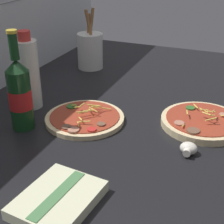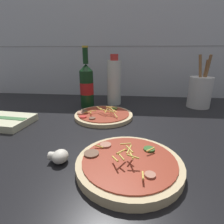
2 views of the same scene
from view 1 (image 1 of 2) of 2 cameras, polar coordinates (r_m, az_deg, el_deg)
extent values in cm
cube|color=black|center=(98.47, 0.25, -2.15)|extent=(160.00, 90.00, 2.50)
cylinder|color=beige|center=(98.50, 14.76, -1.63)|extent=(22.80, 22.80, 1.96)
cylinder|color=#9E3823|center=(97.98, 14.83, -1.05)|extent=(20.06, 20.06, 0.30)
cylinder|color=#B7755B|center=(100.96, 17.97, -0.41)|extent=(2.08, 2.08, 0.40)
cylinder|color=#336628|center=(102.42, 12.89, 0.66)|extent=(2.62, 2.62, 0.40)
cylinder|color=#B7755B|center=(93.38, 11.11, -1.82)|extent=(2.75, 2.75, 0.40)
cylinder|color=brown|center=(90.53, 13.34, -3.04)|extent=(3.38, 3.38, 0.40)
cylinder|color=#EFCC56|center=(97.32, 16.48, 0.14)|extent=(2.52, 0.63, 0.90)
cylinder|color=#EFCC56|center=(102.01, 13.76, 0.94)|extent=(2.07, 1.76, 0.53)
cylinder|color=#EFCC56|center=(96.79, 15.01, 0.26)|extent=(1.25, 2.80, 0.84)
cylinder|color=#EFCC56|center=(92.20, 11.80, -2.12)|extent=(2.08, 0.52, 0.82)
cylinder|color=#EFCC56|center=(95.24, 15.42, -0.27)|extent=(1.92, 2.72, 0.74)
cylinder|color=#EFCC56|center=(97.19, 16.14, 0.06)|extent=(0.95, 2.25, 0.41)
cylinder|color=#EFCC56|center=(96.80, 15.11, 0.34)|extent=(1.66, 2.11, 0.73)
cylinder|color=#EFCC56|center=(96.97, 12.40, -0.09)|extent=(2.63, 1.02, 0.40)
cylinder|color=#EFCC56|center=(94.52, 16.10, -1.16)|extent=(1.64, 2.92, 1.07)
cylinder|color=#EFCC56|center=(95.41, 16.29, -0.55)|extent=(1.47, 1.72, 0.73)
cylinder|color=beige|center=(98.05, -4.55, -1.10)|extent=(22.49, 22.49, 1.35)
cylinder|color=#9E3823|center=(97.67, -4.57, -0.67)|extent=(19.79, 19.79, 0.30)
cylinder|color=#B7755B|center=(90.30, -6.42, -2.95)|extent=(3.07, 3.07, 0.40)
cylinder|color=red|center=(90.05, -3.39, -2.90)|extent=(2.45, 2.45, 0.40)
cylinder|color=brown|center=(91.83, -7.57, -2.48)|extent=(2.64, 2.64, 0.40)
cylinder|color=brown|center=(92.44, -1.81, -2.03)|extent=(2.35, 2.35, 0.40)
cylinder|color=#336628|center=(102.89, -6.73, 0.94)|extent=(3.04, 3.04, 0.40)
cylinder|color=#EFCC56|center=(92.03, -5.63, -2.00)|extent=(2.40, 1.74, 0.44)
cylinder|color=#EFCC56|center=(93.65, -5.25, -1.14)|extent=(2.22, 2.22, 0.73)
cylinder|color=#EFCC56|center=(95.82, -4.04, 0.22)|extent=(2.19, 2.34, 0.51)
cylinder|color=#EFCC56|center=(99.57, -1.02, 0.59)|extent=(1.83, 2.78, 1.04)
cylinder|color=#EFCC56|center=(96.80, -4.82, 0.00)|extent=(2.48, 2.28, 0.74)
cylinder|color=#EFCC56|center=(100.21, -2.79, 1.08)|extent=(1.68, 2.35, 0.70)
cylinder|color=#EFCC56|center=(95.30, -5.02, -0.01)|extent=(2.41, 2.77, 0.78)
cylinder|color=#EFCC56|center=(97.68, -2.66, 0.80)|extent=(2.93, 1.72, 1.32)
cylinder|color=#EFCC56|center=(98.10, -3.67, 0.26)|extent=(2.79, 2.18, 1.12)
cylinder|color=#EFCC56|center=(98.87, -2.83, 0.86)|extent=(1.37, 1.98, 0.81)
cylinder|color=#EFCC56|center=(99.11, -5.10, 1.13)|extent=(2.87, 1.00, 0.63)
cylinder|color=#EFCC56|center=(92.67, -4.60, -1.60)|extent=(1.27, 3.16, 0.68)
cylinder|color=#EFCC56|center=(99.69, -5.67, 0.82)|extent=(2.41, 1.18, 1.05)
cylinder|color=#EFCC56|center=(102.63, -6.30, 1.14)|extent=(2.11, 0.83, 1.01)
cylinder|color=#EFCC56|center=(96.96, -3.14, 0.39)|extent=(0.81, 2.86, 1.06)
cylinder|color=#EFCC56|center=(99.19, -3.22, 1.13)|extent=(1.99, 3.09, 0.94)
cylinder|color=#143819|center=(94.30, -14.96, 1.93)|extent=(6.11, 6.11, 16.38)
cone|color=#143819|center=(90.81, -15.68, 7.49)|extent=(6.11, 6.11, 3.00)
cylinder|color=#143819|center=(89.41, -16.06, 10.41)|extent=(2.32, 2.32, 6.68)
cylinder|color=gold|center=(88.50, -16.37, 12.72)|extent=(2.67, 2.67, 0.80)
cylinder|color=red|center=(94.16, -14.98, 2.11)|extent=(6.17, 6.17, 5.24)
cylinder|color=silver|center=(105.53, -13.72, 6.03)|extent=(6.70, 6.70, 20.69)
cylinder|color=red|center=(102.12, -14.44, 12.20)|extent=(3.69, 3.69, 2.82)
cylinder|color=white|center=(83.45, 12.39, -6.48)|extent=(1.90, 1.90, 1.90)
ellipsoid|color=silver|center=(84.87, 12.62, -5.89)|extent=(3.59, 4.22, 2.95)
cylinder|color=silver|center=(137.92, -3.66, 10.08)|extent=(9.95, 9.95, 13.83)
cylinder|color=olive|center=(137.92, -3.96, 12.84)|extent=(2.30, 2.35, 15.66)
cylinder|color=olive|center=(137.49, -3.58, 13.28)|extent=(1.90, 3.71, 17.84)
cylinder|color=olive|center=(134.43, -3.61, 12.99)|extent=(3.55, 4.11, 17.84)
cube|color=beige|center=(69.43, -8.94, -14.20)|extent=(17.86, 14.83, 2.40)
cube|color=#4C7F4C|center=(68.60, -9.02, -13.39)|extent=(15.95, 3.94, 0.16)
camera|label=2|loc=(0.93, 36.63, 7.26)|focal=28.00mm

